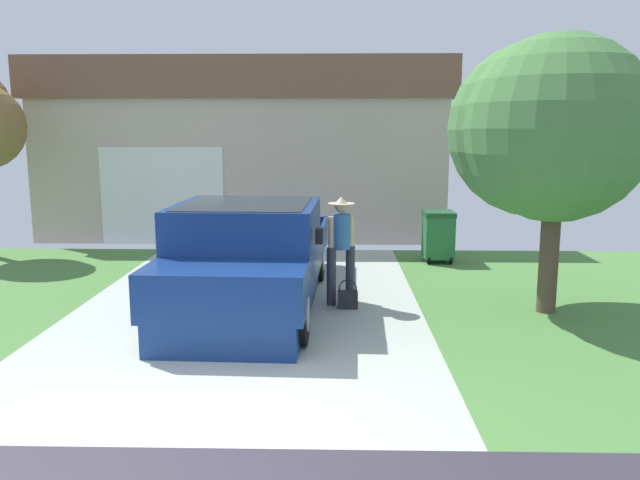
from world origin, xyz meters
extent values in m
cube|color=#B0B8AB|center=(0.00, 4.50, -0.03)|extent=(5.20, 9.00, 0.06)
cube|color=navy|center=(0.05, 4.80, 0.21)|extent=(2.07, 5.65, 0.42)
cube|color=navy|center=(0.02, 4.10, 1.02)|extent=(2.09, 2.21, 1.19)
cube|color=#1E2833|center=(0.02, 4.10, 1.37)|extent=(1.85, 2.03, 0.50)
cube|color=navy|center=(-0.04, 2.52, 0.72)|extent=(2.05, 1.10, 0.60)
cube|color=black|center=(0.11, 6.38, 0.45)|extent=(2.11, 2.50, 0.06)
cube|color=navy|center=(1.08, 6.34, 0.69)|extent=(0.15, 2.42, 0.54)
cube|color=navy|center=(-0.87, 6.42, 0.69)|extent=(0.15, 2.42, 0.54)
cube|color=navy|center=(0.15, 7.56, 0.69)|extent=(2.02, 0.14, 0.54)
cube|color=black|center=(1.10, 3.31, 1.28)|extent=(0.11, 0.18, 0.20)
cylinder|color=black|center=(0.84, 2.64, 0.40)|extent=(0.29, 0.81, 0.80)
cylinder|color=#9E9EA3|center=(0.84, 2.64, 0.40)|extent=(0.30, 0.45, 0.44)
cylinder|color=black|center=(-0.91, 2.71, 0.40)|extent=(0.29, 0.81, 0.80)
cylinder|color=#9E9EA3|center=(-0.91, 2.71, 0.40)|extent=(0.30, 0.45, 0.44)
cylinder|color=black|center=(0.97, 6.10, 0.40)|extent=(0.29, 0.81, 0.80)
cylinder|color=#9E9EA3|center=(0.97, 6.10, 0.40)|extent=(0.30, 0.45, 0.44)
cylinder|color=black|center=(-0.78, 6.17, 0.40)|extent=(0.29, 0.81, 0.80)
cylinder|color=#9E9EA3|center=(-0.78, 6.17, 0.40)|extent=(0.30, 0.45, 0.44)
cylinder|color=#333842|center=(1.55, 4.62, 0.45)|extent=(0.14, 0.14, 0.90)
cylinder|color=#333842|center=(1.25, 4.49, 0.45)|extent=(0.14, 0.14, 0.90)
cylinder|color=#3870B2|center=(1.40, 4.55, 1.14)|extent=(0.28, 0.28, 0.54)
cylinder|color=beige|center=(1.55, 4.62, 1.06)|extent=(0.09, 0.09, 0.63)
cylinder|color=beige|center=(1.25, 4.48, 1.06)|extent=(0.09, 0.09, 0.63)
sphere|color=beige|center=(1.40, 4.55, 1.52)|extent=(0.19, 0.19, 0.19)
cylinder|color=#D1B78E|center=(1.40, 4.55, 1.57)|extent=(0.41, 0.41, 0.01)
cone|color=#D1B78E|center=(1.40, 4.55, 1.62)|extent=(0.20, 0.20, 0.11)
cube|color=#232328|center=(1.50, 4.33, 0.13)|extent=(0.30, 0.20, 0.26)
torus|color=#232328|center=(1.50, 4.33, 0.31)|extent=(0.28, 0.02, 0.28)
cube|color=#C1AD9D|center=(-0.98, 12.30, 1.69)|extent=(9.78, 5.28, 3.38)
cube|color=brown|center=(-0.98, 12.30, 3.86)|extent=(10.18, 5.49, 0.96)
cube|color=white|center=(-2.73, 9.63, 1.14)|extent=(2.87, 0.06, 2.28)
cylinder|color=brown|center=(4.45, 4.20, 0.97)|extent=(0.28, 0.28, 1.94)
sphere|color=#4B8141|center=(4.38, 4.02, 2.69)|extent=(2.61, 2.61, 2.61)
sphere|color=#4B8141|center=(4.24, 4.51, 2.67)|extent=(2.55, 2.55, 2.55)
sphere|color=#4B8141|center=(4.14, 4.47, 2.66)|extent=(2.34, 2.34, 2.34)
cube|color=#286B38|center=(3.42, 7.80, 0.51)|extent=(0.58, 0.68, 0.85)
cube|color=#1C4A27|center=(3.42, 7.80, 0.99)|extent=(0.60, 0.71, 0.10)
cylinder|color=black|center=(3.19, 7.53, 0.09)|extent=(0.05, 0.18, 0.18)
cylinder|color=black|center=(3.64, 7.53, 0.09)|extent=(0.05, 0.18, 0.18)
camera|label=1|loc=(1.30, -4.97, 2.68)|focal=35.49mm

